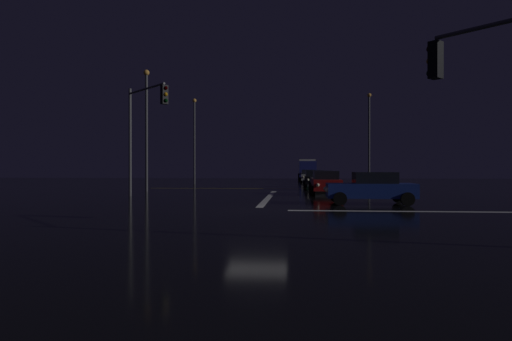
{
  "coord_description": "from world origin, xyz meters",
  "views": [
    {
      "loc": [
        1.59,
        -18.69,
        1.75
      ],
      "look_at": [
        -1.08,
        11.94,
        1.6
      ],
      "focal_mm": 31.56,
      "sensor_mm": 36.0,
      "label": 1
    }
  ],
  "objects_px": {
    "sedan_gray": "(322,180)",
    "sedan_white": "(308,175)",
    "streetlamp_left_near": "(147,122)",
    "sedan_red": "(326,183)",
    "sedan_green": "(314,177)",
    "traffic_signal_nw": "(143,120)",
    "streetlamp_left_far": "(194,135)",
    "streetlamp_right_far": "(369,132)",
    "sedan_blue_crossing": "(371,188)",
    "sedan_black": "(314,178)",
    "sedan_silver": "(308,176)",
    "box_truck": "(307,169)"
  },
  "relations": [
    {
      "from": "sedan_red",
      "to": "sedan_white",
      "type": "relative_size",
      "value": 1.0
    },
    {
      "from": "sedan_gray",
      "to": "sedan_black",
      "type": "height_order",
      "value": "same"
    },
    {
      "from": "sedan_red",
      "to": "streetlamp_left_near",
      "type": "distance_m",
      "value": 14.03
    },
    {
      "from": "sedan_black",
      "to": "sedan_blue_crossing",
      "type": "xyz_separation_m",
      "value": [
        1.9,
        -20.12,
        0.0
      ]
    },
    {
      "from": "sedan_red",
      "to": "sedan_gray",
      "type": "distance_m",
      "value": 6.58
    },
    {
      "from": "sedan_red",
      "to": "sedan_black",
      "type": "distance_m",
      "value": 12.25
    },
    {
      "from": "sedan_black",
      "to": "box_truck",
      "type": "relative_size",
      "value": 0.52
    },
    {
      "from": "sedan_gray",
      "to": "sedan_blue_crossing",
      "type": "height_order",
      "value": "same"
    },
    {
      "from": "sedan_black",
      "to": "box_truck",
      "type": "height_order",
      "value": "box_truck"
    },
    {
      "from": "sedan_red",
      "to": "sedan_green",
      "type": "bearing_deg",
      "value": 89.94
    },
    {
      "from": "sedan_gray",
      "to": "box_truck",
      "type": "distance_m",
      "value": 31.06
    },
    {
      "from": "traffic_signal_nw",
      "to": "sedan_blue_crossing",
      "type": "bearing_deg",
      "value": -16.93
    },
    {
      "from": "sedan_silver",
      "to": "streetlamp_left_near",
      "type": "height_order",
      "value": "streetlamp_left_near"
    },
    {
      "from": "sedan_black",
      "to": "sedan_silver",
      "type": "bearing_deg",
      "value": 90.74
    },
    {
      "from": "sedan_gray",
      "to": "sedan_black",
      "type": "relative_size",
      "value": 1.0
    },
    {
      "from": "sedan_silver",
      "to": "sedan_white",
      "type": "height_order",
      "value": "same"
    },
    {
      "from": "sedan_black",
      "to": "sedan_blue_crossing",
      "type": "distance_m",
      "value": 20.21
    },
    {
      "from": "sedan_green",
      "to": "sedan_white",
      "type": "distance_m",
      "value": 11.75
    },
    {
      "from": "sedan_black",
      "to": "streetlamp_right_far",
      "type": "bearing_deg",
      "value": 45.9
    },
    {
      "from": "streetlamp_left_far",
      "to": "sedan_silver",
      "type": "bearing_deg",
      "value": 26.57
    },
    {
      "from": "sedan_red",
      "to": "streetlamp_left_near",
      "type": "xyz_separation_m",
      "value": [
        -13.07,
        2.49,
        4.43
      ]
    },
    {
      "from": "sedan_silver",
      "to": "streetlamp_left_near",
      "type": "xyz_separation_m",
      "value": [
        -12.66,
        -22.33,
        4.43
      ]
    },
    {
      "from": "sedan_red",
      "to": "sedan_silver",
      "type": "xyz_separation_m",
      "value": [
        -0.42,
        24.82,
        0.0
      ]
    },
    {
      "from": "traffic_signal_nw",
      "to": "streetlamp_left_far",
      "type": "height_order",
      "value": "streetlamp_left_far"
    },
    {
      "from": "sedan_white",
      "to": "streetlamp_right_far",
      "type": "relative_size",
      "value": 0.44
    },
    {
      "from": "sedan_blue_crossing",
      "to": "streetlamp_left_near",
      "type": "height_order",
      "value": "streetlamp_left_near"
    },
    {
      "from": "sedan_silver",
      "to": "sedan_white",
      "type": "bearing_deg",
      "value": 88.5
    },
    {
      "from": "sedan_green",
      "to": "box_truck",
      "type": "xyz_separation_m",
      "value": [
        -0.26,
        19.06,
        0.91
      ]
    },
    {
      "from": "traffic_signal_nw",
      "to": "streetlamp_left_far",
      "type": "xyz_separation_m",
      "value": [
        -1.99,
        22.49,
        0.75
      ]
    },
    {
      "from": "sedan_blue_crossing",
      "to": "streetlamp_left_near",
      "type": "xyz_separation_m",
      "value": [
        -14.72,
        10.37,
        4.43
      ]
    },
    {
      "from": "sedan_gray",
      "to": "sedan_white",
      "type": "distance_m",
      "value": 23.74
    },
    {
      "from": "sedan_green",
      "to": "traffic_signal_nw",
      "type": "height_order",
      "value": "traffic_signal_nw"
    },
    {
      "from": "sedan_white",
      "to": "streetlamp_left_near",
      "type": "relative_size",
      "value": 0.48
    },
    {
      "from": "streetlamp_left_near",
      "to": "streetlamp_left_far",
      "type": "bearing_deg",
      "value": 90.0
    },
    {
      "from": "sedan_gray",
      "to": "streetlamp_right_far",
      "type": "distance_m",
      "value": 14.04
    },
    {
      "from": "sedan_green",
      "to": "sedan_gray",
      "type": "bearing_deg",
      "value": -89.53
    },
    {
      "from": "sedan_gray",
      "to": "sedan_white",
      "type": "height_order",
      "value": "same"
    },
    {
      "from": "sedan_red",
      "to": "streetlamp_left_far",
      "type": "distance_m",
      "value": 23.11
    },
    {
      "from": "sedan_gray",
      "to": "traffic_signal_nw",
      "type": "bearing_deg",
      "value": -136.66
    },
    {
      "from": "sedan_green",
      "to": "streetlamp_left_near",
      "type": "height_order",
      "value": "streetlamp_left_near"
    },
    {
      "from": "sedan_white",
      "to": "streetlamp_left_near",
      "type": "distance_m",
      "value": 30.94
    },
    {
      "from": "sedan_red",
      "to": "traffic_signal_nw",
      "type": "bearing_deg",
      "value": -160.18
    },
    {
      "from": "sedan_white",
      "to": "sedan_silver",
      "type": "bearing_deg",
      "value": -91.5
    },
    {
      "from": "sedan_white",
      "to": "sedan_blue_crossing",
      "type": "xyz_separation_m",
      "value": [
        1.92,
        -38.18,
        0.0
      ]
    },
    {
      "from": "sedan_green",
      "to": "traffic_signal_nw",
      "type": "xyz_separation_m",
      "value": [
        -11.1,
        -22.56,
        3.85
      ]
    },
    {
      "from": "streetlamp_left_far",
      "to": "streetlamp_right_far",
      "type": "relative_size",
      "value": 0.97
    },
    {
      "from": "sedan_red",
      "to": "sedan_silver",
      "type": "height_order",
      "value": "same"
    },
    {
      "from": "streetlamp_right_far",
      "to": "sedan_blue_crossing",
      "type": "bearing_deg",
      "value": -98.95
    },
    {
      "from": "streetlamp_left_far",
      "to": "sedan_blue_crossing",
      "type": "bearing_deg",
      "value": -60.82
    },
    {
      "from": "sedan_green",
      "to": "streetlamp_left_far",
      "type": "bearing_deg",
      "value": -179.7
    }
  ]
}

